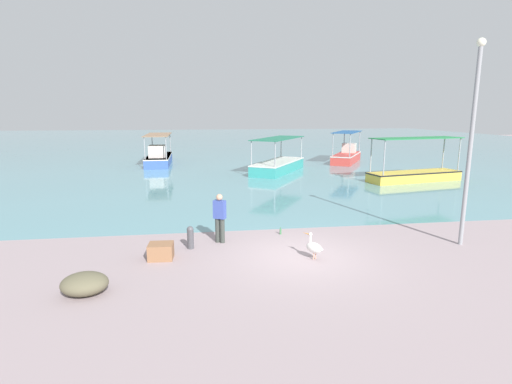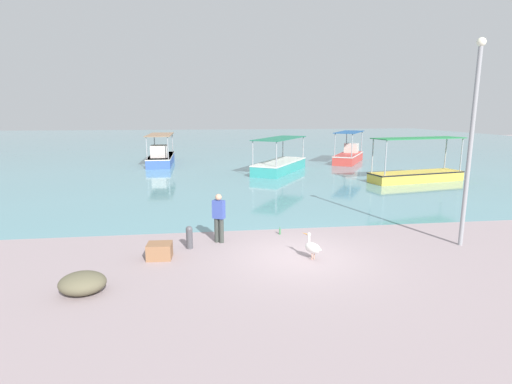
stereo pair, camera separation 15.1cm
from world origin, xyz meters
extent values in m
plane|color=gray|center=(0.00, 0.00, 0.00)|extent=(120.00, 120.00, 0.00)
cube|color=#5E949E|center=(0.00, 48.00, 0.00)|extent=(110.00, 90.00, 0.00)
cube|color=gold|center=(10.74, 12.37, 0.31)|extent=(6.49, 2.76, 0.61)
cube|color=black|center=(10.74, 12.37, 0.58)|extent=(6.53, 2.81, 0.08)
cylinder|color=#99999E|center=(13.46, 13.59, 1.68)|extent=(0.08, 0.08, 2.13)
cylinder|color=#99999E|center=(13.72, 12.28, 1.68)|extent=(0.08, 0.08, 2.13)
cylinder|color=#99999E|center=(7.77, 12.46, 1.68)|extent=(0.08, 0.08, 2.13)
cylinder|color=#99999E|center=(8.02, 11.15, 1.68)|extent=(0.08, 0.08, 2.13)
cube|color=#22773F|center=(10.74, 12.37, 2.77)|extent=(6.31, 2.82, 0.05)
cube|color=teal|center=(2.85, 17.64, 0.40)|extent=(5.08, 6.58, 0.79)
cube|color=silver|center=(2.85, 17.64, 0.75)|extent=(5.13, 6.63, 0.08)
cylinder|color=#99999E|center=(2.02, 14.63, 1.63)|extent=(0.08, 0.08, 1.67)
cylinder|color=#99999E|center=(0.55, 15.53, 1.63)|extent=(0.08, 0.08, 1.67)
cylinder|color=#99999E|center=(5.16, 19.75, 1.63)|extent=(0.08, 0.08, 1.67)
cylinder|color=#99999E|center=(3.69, 20.66, 1.63)|extent=(0.08, 0.08, 1.67)
cube|color=#236D52|center=(2.85, 17.64, 2.49)|extent=(5.06, 6.46, 0.05)
cube|color=#D13F38|center=(9.96, 22.39, 0.39)|extent=(4.28, 5.60, 0.76)
cube|color=silver|center=(9.96, 22.39, 0.73)|extent=(4.33, 5.66, 0.08)
cylinder|color=#99999E|center=(9.27, 19.87, 1.71)|extent=(0.08, 0.08, 1.89)
cylinder|color=#99999E|center=(8.05, 20.60, 1.71)|extent=(0.08, 0.08, 1.89)
cylinder|color=#99999E|center=(11.87, 24.19, 1.71)|extent=(0.08, 0.08, 1.89)
cylinder|color=#99999E|center=(10.65, 24.92, 1.71)|extent=(0.08, 0.08, 1.89)
cube|color=#214E85|center=(9.96, 22.39, 2.68)|extent=(4.26, 5.48, 0.05)
cube|color=beige|center=(10.60, 23.46, 1.19)|extent=(1.51, 1.46, 0.85)
cube|color=#3859B4|center=(-6.35, 23.49, 0.38)|extent=(1.95, 6.62, 0.75)
cube|color=silver|center=(-6.35, 23.49, 0.71)|extent=(1.99, 6.66, 0.08)
cylinder|color=#99999E|center=(-7.21, 26.52, 1.62)|extent=(0.08, 0.08, 1.74)
cylinder|color=#99999E|center=(-5.58, 26.55, 1.62)|extent=(0.08, 0.08, 1.74)
cylinder|color=#99999E|center=(-7.13, 20.43, 1.62)|extent=(0.08, 0.08, 1.74)
cylinder|color=#99999E|center=(-5.50, 20.45, 1.62)|extent=(0.08, 0.08, 1.74)
cube|color=#8A6C52|center=(-6.35, 23.49, 2.51)|extent=(2.05, 6.42, 0.05)
cube|color=beige|center=(-6.34, 22.00, 1.24)|extent=(1.33, 1.52, 0.98)
cylinder|color=#E0997A|center=(0.34, -0.30, 0.11)|extent=(0.03, 0.03, 0.22)
cylinder|color=#E0997A|center=(0.42, -0.25, 0.11)|extent=(0.03, 0.03, 0.22)
ellipsoid|color=white|center=(0.37, -0.25, 0.36)|extent=(0.54, 0.62, 0.32)
ellipsoid|color=white|center=(0.51, -0.46, 0.38)|extent=(0.19, 0.20, 0.10)
cylinder|color=white|center=(0.28, -0.12, 0.58)|extent=(0.07, 0.07, 0.26)
sphere|color=white|center=(0.28, -0.12, 0.74)|extent=(0.11, 0.11, 0.11)
cone|color=#E5933F|center=(0.19, 0.01, 0.73)|extent=(0.21, 0.28, 0.06)
cylinder|color=gray|center=(5.65, 0.37, 3.18)|extent=(0.14, 0.14, 6.36)
sphere|color=#EAEACC|center=(5.65, 0.37, 6.47)|extent=(0.28, 0.28, 0.28)
cylinder|color=#47474C|center=(-3.35, 1.25, 0.31)|extent=(0.21, 0.21, 0.62)
sphere|color=#4C4C51|center=(-3.35, 1.25, 0.64)|extent=(0.22, 0.22, 0.22)
cylinder|color=#383D38|center=(-2.44, 1.79, 0.42)|extent=(0.16, 0.16, 0.85)
cylinder|color=#383D38|center=(-2.28, 1.70, 0.42)|extent=(0.16, 0.16, 0.85)
cube|color=#3A4EA5|center=(-2.36, 1.74, 1.16)|extent=(0.46, 0.39, 0.62)
sphere|color=tan|center=(-2.36, 1.74, 1.58)|extent=(0.22, 0.22, 0.22)
ellipsoid|color=brown|center=(-5.85, -1.76, 0.27)|extent=(1.13, 0.96, 0.54)
cube|color=#8F6242|center=(-4.23, 0.44, 0.24)|extent=(0.76, 0.67, 0.48)
cylinder|color=#3F7F4C|center=(-0.13, 2.35, 0.10)|extent=(0.07, 0.07, 0.20)
cylinder|color=#3F7F4C|center=(-0.13, 2.35, 0.24)|extent=(0.03, 0.03, 0.07)
camera|label=1|loc=(-3.01, -11.36, 4.38)|focal=28.00mm
camera|label=2|loc=(-2.86, -11.38, 4.38)|focal=28.00mm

